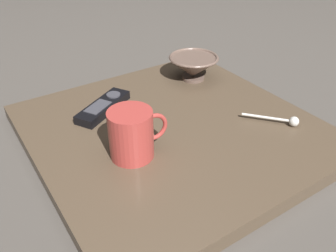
{
  "coord_description": "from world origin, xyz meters",
  "views": [
    {
      "loc": [
        -0.55,
        0.38,
        0.47
      ],
      "look_at": [
        -0.02,
        0.03,
        0.05
      ],
      "focal_mm": 37.97,
      "sensor_mm": 36.0,
      "label": 1
    }
  ],
  "objects_px": {
    "teaspoon": "(287,120)",
    "cereal_bowl": "(193,66)",
    "coffee_mug": "(132,134)",
    "tv_remote_near": "(103,107)"
  },
  "relations": [
    {
      "from": "teaspoon",
      "to": "cereal_bowl",
      "type": "bearing_deg",
      "value": 6.06
    },
    {
      "from": "teaspoon",
      "to": "coffee_mug",
      "type": "bearing_deg",
      "value": 74.55
    },
    {
      "from": "cereal_bowl",
      "to": "teaspoon",
      "type": "bearing_deg",
      "value": -173.94
    },
    {
      "from": "cereal_bowl",
      "to": "coffee_mug",
      "type": "height_order",
      "value": "coffee_mug"
    },
    {
      "from": "coffee_mug",
      "to": "tv_remote_near",
      "type": "relative_size",
      "value": 0.74
    },
    {
      "from": "cereal_bowl",
      "to": "tv_remote_near",
      "type": "xyz_separation_m",
      "value": [
        -0.02,
        0.28,
        -0.03
      ]
    },
    {
      "from": "coffee_mug",
      "to": "teaspoon",
      "type": "relative_size",
      "value": 1.21
    },
    {
      "from": "coffee_mug",
      "to": "teaspoon",
      "type": "bearing_deg",
      "value": -105.45
    },
    {
      "from": "cereal_bowl",
      "to": "tv_remote_near",
      "type": "bearing_deg",
      "value": 94.43
    },
    {
      "from": "teaspoon",
      "to": "tv_remote_near",
      "type": "xyz_separation_m",
      "value": [
        0.29,
        0.32,
        -0.0
      ]
    }
  ]
}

